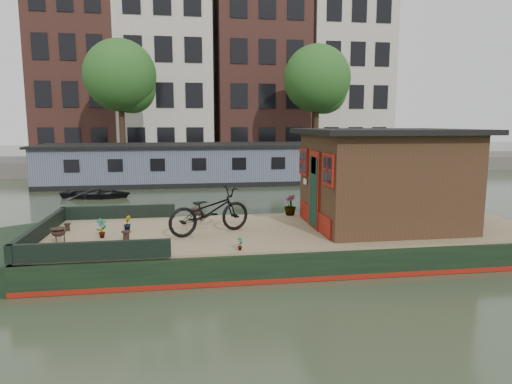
{
  "coord_description": "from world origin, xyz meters",
  "views": [
    {
      "loc": [
        -2.7,
        -10.64,
        3.22
      ],
      "look_at": [
        -0.95,
        0.5,
        1.5
      ],
      "focal_mm": 32.0,
      "sensor_mm": 36.0,
      "label": 1
    }
  ],
  "objects": [
    {
      "name": "quay",
      "position": [
        0.0,
        20.5,
        0.45
      ],
      "size": [
        60.0,
        6.0,
        0.9
      ],
      "primitive_type": "cube",
      "color": "#47443F",
      "rests_on": "ground"
    },
    {
      "name": "houseboat_hull",
      "position": [
        -1.33,
        0.0,
        0.27
      ],
      "size": [
        14.01,
        4.02,
        0.6
      ],
      "color": "black",
      "rests_on": "ground"
    },
    {
      "name": "potted_plant_a",
      "position": [
        -4.58,
        -0.22,
        0.87
      ],
      "size": [
        0.28,
        0.26,
        0.45
      ],
      "primitive_type": "imported",
      "rotation": [
        0.0,
        0.0,
        0.52
      ],
      "color": "#99562B",
      "rests_on": "houseboat_deck"
    },
    {
      "name": "bollard_port",
      "position": [
        -5.52,
        0.62,
        0.74
      ],
      "size": [
        0.16,
        0.16,
        0.18
      ],
      "primitive_type": "cylinder",
      "color": "black",
      "rests_on": "houseboat_deck"
    },
    {
      "name": "bow_bulwark",
      "position": [
        -5.07,
        0.0,
        0.82
      ],
      "size": [
        3.0,
        4.0,
        0.35
      ],
      "color": "black",
      "rests_on": "houseboat_deck"
    },
    {
      "name": "cabin",
      "position": [
        2.19,
        0.0,
        1.88
      ],
      "size": [
        4.0,
        3.5,
        2.42
      ],
      "color": "#321B13",
      "rests_on": "houseboat_deck"
    },
    {
      "name": "dinghy",
      "position": [
        -6.51,
        9.79,
        0.31
      ],
      "size": [
        3.4,
        2.76,
        0.62
      ],
      "primitive_type": "imported",
      "rotation": [
        0.0,
        0.0,
        1.34
      ],
      "color": "black",
      "rests_on": "ground"
    },
    {
      "name": "tree_right",
      "position": [
        6.14,
        19.07,
        5.89
      ],
      "size": [
        4.4,
        4.4,
        7.4
      ],
      "color": "#332316",
      "rests_on": "quay"
    },
    {
      "name": "potted_plant_b",
      "position": [
        -4.09,
        0.36,
        0.84
      ],
      "size": [
        0.19,
        0.22,
        0.37
      ],
      "primitive_type": "imported",
      "rotation": [
        0.0,
        0.0,
        1.7
      ],
      "color": "maroon",
      "rests_on": "houseboat_deck"
    },
    {
      "name": "potted_plant_d",
      "position": [
        0.2,
        1.64,
        0.94
      ],
      "size": [
        0.44,
        0.44,
        0.58
      ],
      "primitive_type": "imported",
      "rotation": [
        0.0,
        0.0,
        5.25
      ],
      "color": "brown",
      "rests_on": "houseboat_deck"
    },
    {
      "name": "potted_plant_e",
      "position": [
        -1.63,
        -1.7,
        0.79
      ],
      "size": [
        0.18,
        0.17,
        0.28
      ],
      "primitive_type": "imported",
      "rotation": [
        0.0,
        0.0,
        0.74
      ],
      "color": "#A1512F",
      "rests_on": "houseboat_deck"
    },
    {
      "name": "bicycle",
      "position": [
        -2.15,
        -0.17,
        1.19
      ],
      "size": [
        2.16,
        1.48,
        1.08
      ],
      "primitive_type": "imported",
      "rotation": [
        0.0,
        0.0,
        1.99
      ],
      "color": "black",
      "rests_on": "houseboat_deck"
    },
    {
      "name": "houseboat_deck",
      "position": [
        0.0,
        0.0,
        0.62
      ],
      "size": [
        11.8,
        3.8,
        0.05
      ],
      "primitive_type": "cube",
      "color": "#8B7155",
      "rests_on": "houseboat_hull"
    },
    {
      "name": "far_houseboat",
      "position": [
        0.0,
        14.0,
        0.97
      ],
      "size": [
        20.4,
        4.4,
        2.11
      ],
      "color": "slate",
      "rests_on": "ground"
    },
    {
      "name": "brazier_front",
      "position": [
        -5.37,
        -0.72,
        0.84
      ],
      "size": [
        0.36,
        0.36,
        0.37
      ],
      "primitive_type": null,
      "rotation": [
        0.0,
        0.0,
        -0.03
      ],
      "color": "black",
      "rests_on": "houseboat_deck"
    },
    {
      "name": "townhouse_row",
      "position": [
        0.15,
        27.5,
        7.9
      ],
      "size": [
        27.25,
        8.0,
        16.5
      ],
      "color": "brown",
      "rests_on": "ground"
    },
    {
      "name": "bollard_stbd",
      "position": [
        -4.0,
        -0.59,
        0.76
      ],
      "size": [
        0.2,
        0.2,
        0.23
      ],
      "primitive_type": "cylinder",
      "color": "black",
      "rests_on": "houseboat_deck"
    },
    {
      "name": "brazier_rear",
      "position": [
        -2.42,
        1.06,
        0.84
      ],
      "size": [
        0.43,
        0.43,
        0.38
      ],
      "primitive_type": null,
      "rotation": [
        0.0,
        0.0,
        0.26
      ],
      "color": "black",
      "rests_on": "houseboat_deck"
    },
    {
      "name": "tree_left",
      "position": [
        -6.36,
        19.07,
        5.89
      ],
      "size": [
        4.4,
        4.4,
        7.4
      ],
      "color": "#332316",
      "rests_on": "quay"
    },
    {
      "name": "ground",
      "position": [
        0.0,
        0.0,
        0.0
      ],
      "size": [
        120.0,
        120.0,
        0.0
      ],
      "primitive_type": "plane",
      "color": "#2A3421",
      "rests_on": "ground"
    }
  ]
}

